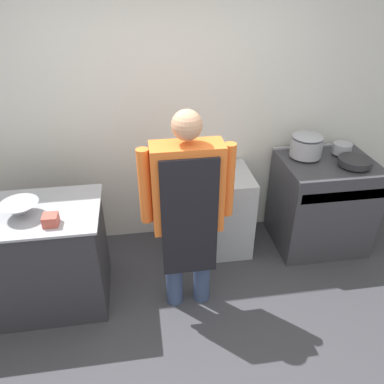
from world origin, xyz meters
TOP-DOWN VIEW (x-y plane):
  - ground_plane at (0.00, 0.00)m, footprint 14.00×14.00m
  - wall_back at (0.00, 1.74)m, footprint 8.00×0.05m
  - prep_counter at (-1.26, 0.88)m, footprint 1.26×0.69m
  - stove at (1.46, 1.31)m, footprint 0.87×0.71m
  - fridge_unit at (0.39, 1.40)m, footprint 0.68×0.58m
  - person_cook at (0.03, 0.69)m, footprint 0.70×0.24m
  - mixing_bowl at (-1.19, 0.83)m, footprint 0.28×0.28m
  - plastic_tub at (-0.95, 0.68)m, footprint 0.11×0.11m
  - stock_pot at (1.26, 1.43)m, footprint 0.30×0.30m
  - saute_pan at (1.63, 1.19)m, footprint 0.30×0.30m
  - sauce_pot at (1.63, 1.43)m, footprint 0.18×0.18m

SIDE VIEW (x-z plane):
  - ground_plane at x=0.00m, z-range 0.00..0.00m
  - fridge_unit at x=0.39m, z-range 0.00..0.83m
  - prep_counter at x=-1.26m, z-range 0.00..0.92m
  - stove at x=1.46m, z-range -0.01..0.94m
  - plastic_tub at x=-0.95m, z-range 0.92..1.00m
  - mixing_bowl at x=-1.19m, z-range 0.92..1.03m
  - saute_pan at x=1.63m, z-range 0.95..1.00m
  - person_cook at x=0.03m, z-range 0.13..1.83m
  - sauce_pot at x=1.63m, z-range 0.95..1.05m
  - stock_pot at x=1.26m, z-range 0.95..1.17m
  - wall_back at x=0.00m, z-range 0.00..2.70m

